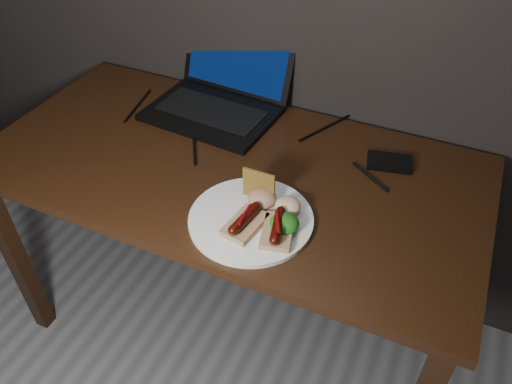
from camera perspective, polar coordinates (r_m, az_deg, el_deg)
The scene contains 11 objects.
desk at distance 1.45m, azimuth -2.99°, elevation 0.53°, with size 1.40×0.70×0.75m.
laptop at distance 1.62m, azimuth -4.03°, elevation 11.27°, with size 0.42×0.39×0.25m.
hard_drive at distance 1.43m, azimuth 14.98°, elevation 3.32°, with size 0.12×0.07×0.02m, color black.
desk_cables at distance 1.50m, azimuth -1.00°, elevation 6.68°, with size 0.86×0.43×0.01m.
plate at distance 1.22m, azimuth -0.59°, elevation -3.12°, with size 0.31×0.31×0.01m, color white.
bread_sausage_center at distance 1.18m, azimuth -1.28°, elevation -3.42°, with size 0.09×0.12×0.04m.
bread_sausage_right at distance 1.16m, azimuth 2.47°, elevation -4.23°, with size 0.10×0.13×0.04m.
crispbread at distance 1.23m, azimuth 0.32°, elevation 0.79°, with size 0.09×0.01×0.09m, color #A57B2D.
salad_greens at distance 1.17m, azimuth 3.27°, elevation -3.60°, with size 0.07×0.07×0.04m, color #155E12.
salsa_mound at distance 1.23m, azimuth 0.69°, elevation -0.68°, with size 0.07×0.07×0.04m, color maroon.
coleslaw_mound at distance 1.22m, azimuth 3.65°, elevation -1.60°, with size 0.06×0.06×0.04m, color #EEE8CD.
Camera 1 is at (0.53, 0.41, 1.60)m, focal length 35.00 mm.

